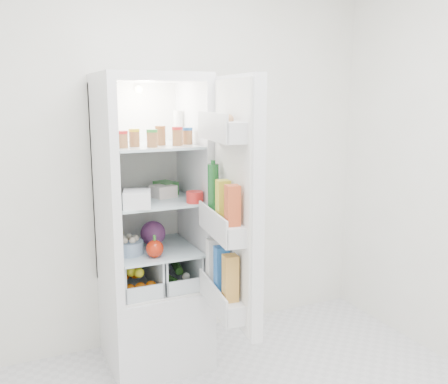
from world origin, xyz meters
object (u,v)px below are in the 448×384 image
mushroom_bowl (129,248)px  refrigerator (151,258)px  red_cabbage (153,233)px  fridge_door (233,208)px

mushroom_bowl → refrigerator: bearing=34.7°
red_cabbage → mushroom_bowl: red_cabbage is taller
red_cabbage → mushroom_bowl: 0.21m
refrigerator → mushroom_bowl: (-0.17, -0.11, 0.12)m
red_cabbage → fridge_door: size_ratio=0.12×
refrigerator → red_cabbage: 0.16m
red_cabbage → mushroom_bowl: bearing=-148.4°
red_cabbage → mushroom_bowl: (-0.18, -0.11, -0.04)m
refrigerator → mushroom_bowl: size_ratio=10.65×
refrigerator → fridge_door: bearing=-67.4°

